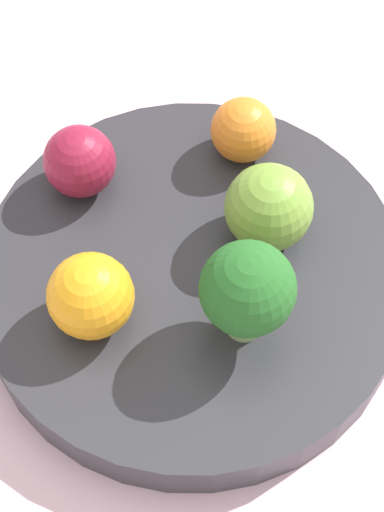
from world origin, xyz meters
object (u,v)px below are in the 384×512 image
apple_red (271,211)px  orange_back (243,130)px  bowl (192,278)px  orange_front (91,296)px  apple_green (80,161)px  broccoli (247,291)px

apple_red → orange_back: (-0.02, -0.06, -0.01)m
apple_red → bowl: bearing=-3.0°
orange_front → bowl: bearing=-175.4°
apple_red → orange_front: (0.12, 0.00, -0.00)m
bowl → apple_green: bearing=-68.7°
bowl → orange_back: bearing=-137.8°
broccoli → apple_green: broccoli is taller
apple_red → orange_front: apple_red is taller
apple_green → orange_front: (0.03, 0.09, 0.00)m
bowl → orange_back: size_ratio=6.16×
orange_front → apple_green: bearing=-109.7°
bowl → apple_red: 0.07m
bowl → apple_green: size_ratio=5.70×
orange_front → orange_back: (-0.13, -0.07, -0.00)m
bowl → apple_green: 0.10m
bowl → orange_front: bearing=4.6°
orange_front → orange_back: bearing=-153.3°
bowl → apple_green: apple_green is taller
apple_green → bowl: bearing=111.3°
bowl → apple_red: apple_red is taller
apple_red → orange_back: apple_red is taller
bowl → orange_back: orange_back is taller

